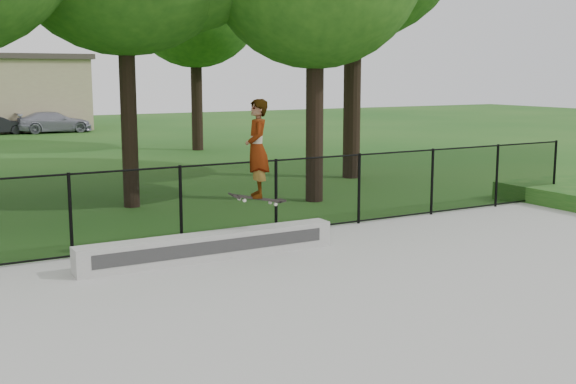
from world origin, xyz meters
The scene contains 6 objects.
ground centered at (0.00, 0.00, 0.00)m, with size 100.00×100.00×0.00m, color #184D15.
concrete_slab centered at (0.00, 0.00, 0.03)m, with size 14.00×12.00×0.06m, color #A7A8A2.
grind_ledge centered at (-1.94, 4.70, 0.29)m, with size 4.63×0.40×0.46m, color #B3B2AD.
car_c centered at (1.67, 34.34, 0.57)m, with size 1.61×3.63×1.15m, color #8E8C9F.
skater_airborne centered at (-1.15, 4.45, 1.92)m, with size 0.83×0.72×1.85m.
chainlink_fence centered at (0.00, 5.90, 0.81)m, with size 16.06×0.06×1.50m.
Camera 1 is at (-6.73, -6.43, 3.22)m, focal length 45.00 mm.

